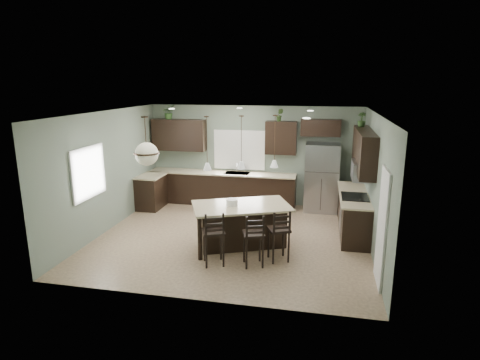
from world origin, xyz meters
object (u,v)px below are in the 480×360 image
serving_dish (232,202)px  plant_back_left (169,112)px  bar_stool_center (253,240)px  refrigerator (322,178)px  bar_stool_right (279,235)px  kitchen_island (241,226)px  bar_stool_left (214,238)px

serving_dish → plant_back_left: size_ratio=0.60×
serving_dish → bar_stool_center: 1.09m
refrigerator → bar_stool_right: bearing=-102.9°
kitchen_island → bar_stool_center: bearing=-87.4°
bar_stool_left → bar_stool_right: 1.28m
bar_stool_center → kitchen_island: bearing=96.5°
bar_stool_left → bar_stool_center: bar_stool_left is taller
refrigerator → serving_dish: refrigerator is taller
refrigerator → kitchen_island: bearing=-119.7°
kitchen_island → bar_stool_left: 1.03m
serving_dish → bar_stool_center: (0.60, -0.78, -0.47)m
bar_stool_left → serving_dish: bearing=57.4°
refrigerator → serving_dish: size_ratio=7.71×
plant_back_left → bar_stool_right: bearing=-44.7°
bar_stool_right → plant_back_left: size_ratio=2.64×
bar_stool_left → bar_stool_right: size_ratio=1.03×
plant_back_left → serving_dish: bearing=-50.6°
bar_stool_right → plant_back_left: (-3.57, 3.54, 2.07)m
bar_stool_left → plant_back_left: (-2.37, 3.97, 2.06)m
refrigerator → serving_dish: bearing=-121.7°
kitchen_island → serving_dish: bearing=180.0°
serving_dish → plant_back_left: (-2.53, 3.08, 1.61)m
kitchen_island → bar_stool_right: size_ratio=1.90×
bar_stool_center → bar_stool_right: bar_stool_right is taller
bar_stool_right → refrigerator: bearing=52.3°
refrigerator → kitchen_island: size_ratio=0.92×
kitchen_island → bar_stool_center: size_ratio=1.91×
bar_stool_center → bar_stool_right: 0.55m
refrigerator → bar_stool_left: bearing=-117.3°
bar_stool_left → bar_stool_center: 0.76m
bar_stool_left → plant_back_left: size_ratio=2.72×
bar_stool_center → plant_back_left: 5.39m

